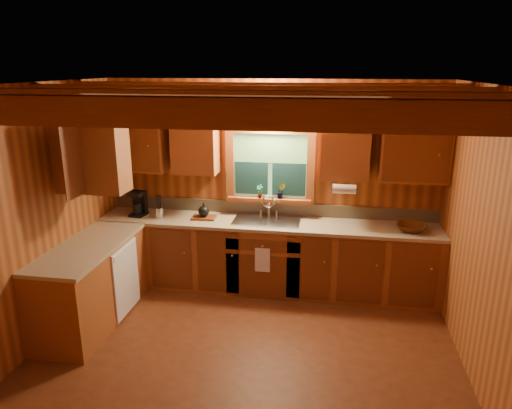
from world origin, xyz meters
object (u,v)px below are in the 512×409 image
Objects in this scene: coffee_maker at (139,203)px; wicker_basket at (411,228)px; cutting_board at (204,217)px; sink at (267,224)px.

wicker_basket is (3.37, -0.06, -0.11)m from coffee_maker.
wicker_basket reaches higher than cutting_board.
cutting_board is (-0.80, -0.03, 0.06)m from sink.
wicker_basket is at bearing -4.60° from cutting_board.
coffee_maker is 1.07× the size of cutting_board.
sink is 2.81× the size of cutting_board.
sink is 2.62× the size of coffee_maker.
sink is at bearing 7.98° from coffee_maker.
coffee_maker reaches higher than wicker_basket.
cutting_board is at bearing 178.85° from wicker_basket.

